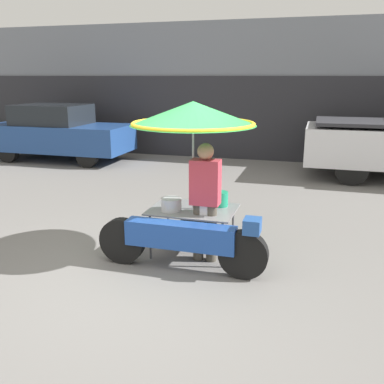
# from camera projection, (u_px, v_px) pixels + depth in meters

# --- Properties ---
(ground_plane) EXTENTS (36.00, 36.00, 0.00)m
(ground_plane) POSITION_uv_depth(u_px,v_px,m) (142.00, 278.00, 5.25)
(ground_plane) COLOR slate
(shopfront_building) EXTENTS (28.00, 2.06, 3.92)m
(shopfront_building) POSITION_uv_depth(u_px,v_px,m) (255.00, 91.00, 13.16)
(shopfront_building) COLOR gray
(shopfront_building) RESTS_ON ground
(vendor_motorcycle_cart) EXTENTS (2.22, 1.65, 2.09)m
(vendor_motorcycle_cart) POSITION_uv_depth(u_px,v_px,m) (192.00, 144.00, 5.54)
(vendor_motorcycle_cart) COLOR black
(vendor_motorcycle_cart) RESTS_ON ground
(vendor_person) EXTENTS (0.38, 0.22, 1.59)m
(vendor_person) POSITION_uv_depth(u_px,v_px,m) (205.00, 197.00, 5.56)
(vendor_person) COLOR #4C473D
(vendor_person) RESTS_ON ground
(parked_car) EXTENTS (4.11, 1.69, 1.61)m
(parked_car) POSITION_uv_depth(u_px,v_px,m) (58.00, 133.00, 12.42)
(parked_car) COLOR black
(parked_car) RESTS_ON ground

